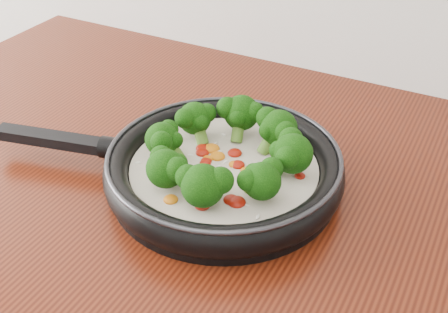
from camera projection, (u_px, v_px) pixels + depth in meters
The scene contains 1 object.
skillet at pixel (223, 165), 0.78m from camera, with size 0.54×0.39×0.10m.
Camera 1 is at (0.15, 0.52, 1.39)m, focal length 46.00 mm.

